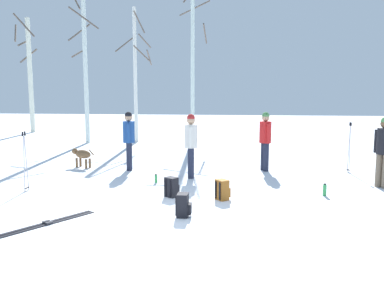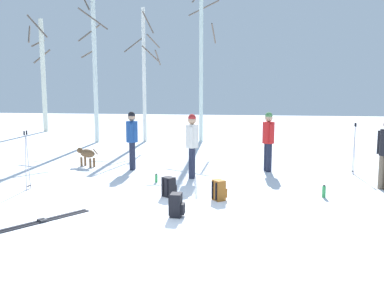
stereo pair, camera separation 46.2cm
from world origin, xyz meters
name	(u,v)px [view 1 (the left image)]	position (x,y,z in m)	size (l,w,h in m)	color
ground_plane	(159,216)	(0.00, 0.00, 0.00)	(60.00, 60.00, 0.00)	white
person_0	(191,142)	(0.25, 3.35, 0.98)	(0.34, 0.52, 1.72)	#1E2338
person_1	(384,147)	(4.96, 2.75, 0.98)	(0.35, 0.44, 1.72)	#72604C
person_2	(129,137)	(-1.66, 4.20, 0.98)	(0.34, 0.51, 1.72)	#1E2338
person_3	(265,137)	(2.29, 4.54, 0.98)	(0.34, 0.49, 1.72)	#1E2338
dog	(82,155)	(-3.20, 4.46, 0.39)	(0.84, 0.45, 0.57)	brown
ski_pair_lying_0	(45,224)	(-1.90, -0.69, 0.01)	(1.24, 1.70, 0.05)	black
ski_poles_0	(349,146)	(4.66, 4.51, 0.77)	(0.07, 0.20, 1.44)	#B2B2BC
ski_poles_1	(25,159)	(-3.42, 1.53, 0.75)	(0.07, 0.20, 1.40)	#B2B2BC
backpack_0	(172,187)	(0.03, 1.38, 0.21)	(0.34, 0.34, 0.44)	black
backpack_1	(222,190)	(1.16, 1.25, 0.21)	(0.35, 0.34, 0.44)	#99591E
backpack_2	(183,205)	(0.47, 0.01, 0.21)	(0.29, 0.26, 0.44)	black
water_bottle_0	(325,190)	(3.42, 1.81, 0.13)	(0.08, 0.08, 0.28)	green
water_bottle_1	(156,179)	(-0.57, 2.68, 0.11)	(0.07, 0.07, 0.22)	green
birch_tree_0	(29,72)	(-9.72, 13.99, 3.27)	(1.48, 1.53, 6.31)	silver
birch_tree_1	(85,66)	(-5.07, 9.97, 3.35)	(1.54, 1.55, 6.48)	silver
birch_tree_2	(136,72)	(-2.98, 10.56, 3.11)	(1.55, 1.51, 5.91)	white
birch_tree_3	(193,54)	(-0.47, 10.96, 3.90)	(1.52, 1.38, 7.46)	silver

